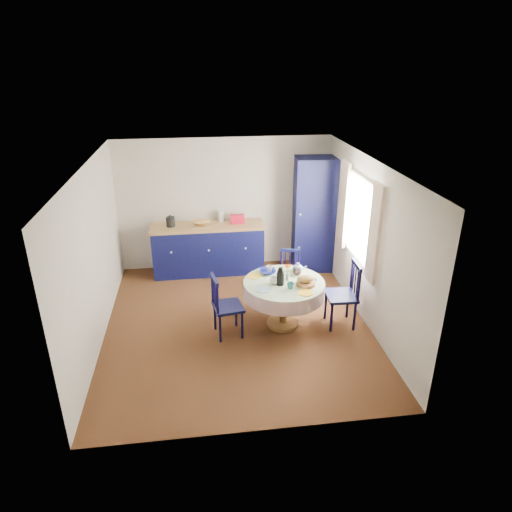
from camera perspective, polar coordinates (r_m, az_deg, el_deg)
The scene contains 17 objects.
floor at distance 7.22m, azimuth -2.38°, elevation -8.40°, with size 4.50×4.50×0.00m, color black.
ceiling at distance 6.25m, azimuth -2.78°, elevation 11.37°, with size 4.50×4.50×0.00m, color white.
wall_back at distance 8.74m, azimuth -3.96°, elevation 6.50°, with size 4.00×0.02×2.50m, color beige.
wall_left at distance 6.78m, azimuth -19.65°, elevation -0.17°, with size 0.02×4.50×2.50m, color beige.
wall_right at distance 7.08m, azimuth 13.77°, elevation 1.60°, with size 0.02×4.50×2.50m, color beige.
window at distance 7.23m, azimuth 12.81°, elevation 4.49°, with size 0.10×1.74×1.45m.
kitchen_counter at distance 8.72m, azimuth -5.99°, elevation 1.03°, with size 2.13×0.67×1.19m.
pantry_cabinet at distance 8.68m, azimuth 7.27°, elevation 5.10°, with size 0.81×0.61×2.17m.
dining_table at distance 6.90m, azimuth 3.58°, elevation -4.14°, with size 1.22×1.22×1.02m.
chair_left at distance 6.72m, azimuth -3.88°, elevation -6.19°, with size 0.48×0.49×0.97m.
chair_far at distance 7.79m, azimuth 4.16°, elevation -2.29°, with size 0.46×0.45×0.84m.
chair_right at distance 7.06m, azimuth 10.95°, elevation -4.69°, with size 0.46×0.48×1.04m.
mug_a at distance 6.76m, azimuth 2.28°, elevation -3.09°, with size 0.13×0.13×0.10m, color silver.
mug_b at distance 6.63m, azimuth 4.32°, elevation -3.72°, with size 0.10×0.10×0.09m, color #27696A.
mug_c at distance 7.05m, azimuth 5.17°, elevation -1.97°, with size 0.13×0.13×0.10m, color black.
mug_d at distance 7.13m, azimuth 1.70°, elevation -1.61°, with size 0.10×0.10×0.10m, color silver.
cobalt_bowl at distance 7.08m, azimuth 1.49°, elevation -1.94°, with size 0.25×0.25×0.06m, color navy.
Camera 1 is at (-0.53, -6.08, 3.85)m, focal length 32.00 mm.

